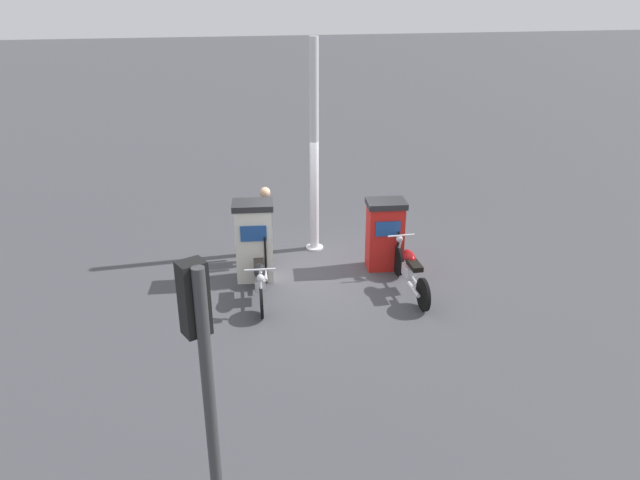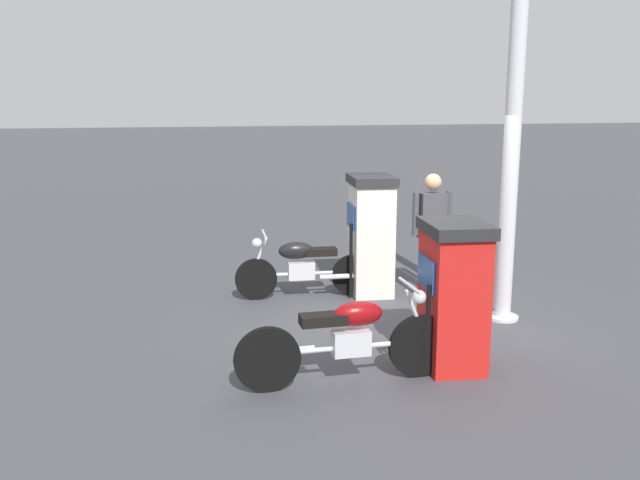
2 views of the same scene
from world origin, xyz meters
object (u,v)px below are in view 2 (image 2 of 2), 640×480
object	(u,v)px
motorcycle_near_pump	(302,265)
canopy_support_pole	(512,137)
fuel_pump_far	(453,294)
attendant_person	(432,226)
fuel_pump_near	(371,234)
motorcycle_far_pump	(349,337)

from	to	relation	value
motorcycle_near_pump	canopy_support_pole	world-z (taller)	canopy_support_pole
fuel_pump_far	attendant_person	bearing A→B (deg)	-107.49
fuel_pump_near	motorcycle_far_pump	distance (m)	3.16
canopy_support_pole	motorcycle_near_pump	bearing A→B (deg)	-33.33
motorcycle_near_pump	attendant_person	size ratio (longest dim) A/B	1.12
canopy_support_pole	attendant_person	bearing A→B (deg)	-66.37
motorcycle_near_pump	attendant_person	world-z (taller)	attendant_person
fuel_pump_near	canopy_support_pole	world-z (taller)	canopy_support_pole
fuel_pump_far	motorcycle_near_pump	bearing A→B (deg)	-70.44
fuel_pump_near	canopy_support_pole	size ratio (longest dim) A/B	0.36
attendant_person	motorcycle_far_pump	bearing A→B (deg)	53.86
fuel_pump_far	motorcycle_far_pump	size ratio (longest dim) A/B	0.70
motorcycle_far_pump	attendant_person	size ratio (longest dim) A/B	1.25
motorcycle_near_pump	motorcycle_far_pump	xyz separation A→B (m)	(0.16, 2.92, 0.00)
attendant_person	canopy_support_pole	size ratio (longest dim) A/B	0.37
canopy_support_pole	motorcycle_far_pump	bearing A→B (deg)	31.18
fuel_pump_far	motorcycle_far_pump	world-z (taller)	fuel_pump_far
motorcycle_far_pump	attendant_person	bearing A→B (deg)	-126.14
fuel_pump_near	motorcycle_near_pump	distance (m)	1.05
fuel_pump_far	canopy_support_pole	size ratio (longest dim) A/B	0.32
motorcycle_far_pump	canopy_support_pole	distance (m)	3.32
canopy_support_pole	fuel_pump_near	bearing A→B (deg)	-49.44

